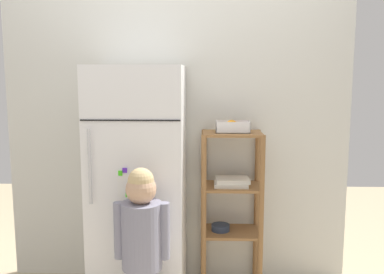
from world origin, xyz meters
name	(u,v)px	position (x,y,z in m)	size (l,w,h in m)	color
kitchen_wall_back	(177,141)	(0.00, 0.33, 1.04)	(2.50, 0.03, 2.08)	silver
refrigerator	(139,184)	(-0.24, 0.02, 0.79)	(0.61, 0.59, 1.58)	white
child_standing	(142,235)	(-0.15, -0.42, 0.61)	(0.32, 0.24, 1.00)	#453D4F
pantry_shelf_unit	(231,197)	(0.39, 0.14, 0.67)	(0.42, 0.31, 1.13)	olive
fruit_bin	(233,127)	(0.40, 0.14, 1.17)	(0.23, 0.14, 0.08)	white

